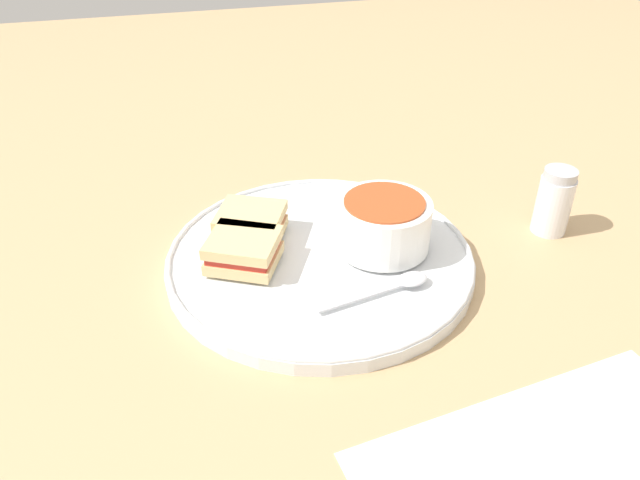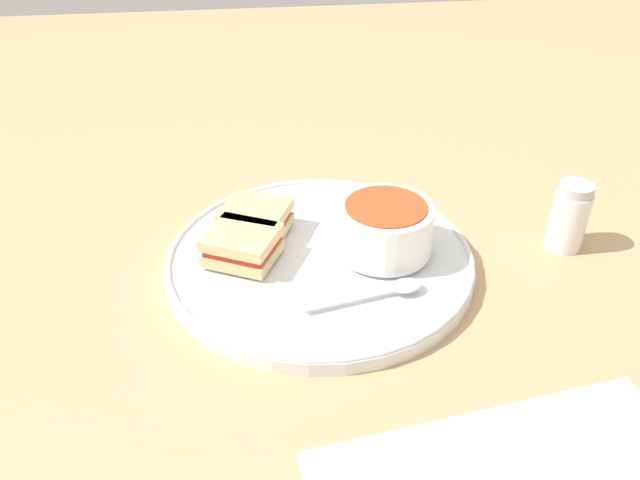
{
  "view_description": "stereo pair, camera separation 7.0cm",
  "coord_description": "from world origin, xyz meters",
  "px_view_note": "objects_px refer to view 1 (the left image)",
  "views": [
    {
      "loc": [
        -0.56,
        0.15,
        0.42
      ],
      "look_at": [
        0.0,
        0.0,
        0.04
      ],
      "focal_mm": 35.0,
      "sensor_mm": 36.0,
      "label": 1
    },
    {
      "loc": [
        -0.57,
        0.08,
        0.42
      ],
      "look_at": [
        0.0,
        0.0,
        0.04
      ],
      "focal_mm": 35.0,
      "sensor_mm": 36.0,
      "label": 2
    }
  ],
  "objects_px": {
    "spoon": "(403,282)",
    "salt_shaker": "(554,201)",
    "sandwich_half_far": "(244,252)",
    "sandwich_half_near": "(251,223)",
    "soup_bowl": "(383,224)"
  },
  "relations": [
    {
      "from": "spoon",
      "to": "salt_shaker",
      "type": "bearing_deg",
      "value": 9.0
    },
    {
      "from": "spoon",
      "to": "salt_shaker",
      "type": "height_order",
      "value": "salt_shaker"
    },
    {
      "from": "salt_shaker",
      "to": "sandwich_half_far",
      "type": "bearing_deg",
      "value": 90.79
    },
    {
      "from": "spoon",
      "to": "sandwich_half_far",
      "type": "bearing_deg",
      "value": 142.04
    },
    {
      "from": "sandwich_half_far",
      "to": "salt_shaker",
      "type": "height_order",
      "value": "salt_shaker"
    },
    {
      "from": "sandwich_half_near",
      "to": "spoon",
      "type": "bearing_deg",
      "value": -134.31
    },
    {
      "from": "sandwich_half_near",
      "to": "salt_shaker",
      "type": "bearing_deg",
      "value": -98.03
    },
    {
      "from": "sandwich_half_near",
      "to": "sandwich_half_far",
      "type": "height_order",
      "value": "same"
    },
    {
      "from": "soup_bowl",
      "to": "sandwich_half_near",
      "type": "distance_m",
      "value": 0.15
    },
    {
      "from": "sandwich_half_near",
      "to": "salt_shaker",
      "type": "distance_m",
      "value": 0.37
    },
    {
      "from": "spoon",
      "to": "sandwich_half_far",
      "type": "relative_size",
      "value": 1.35
    },
    {
      "from": "sandwich_half_far",
      "to": "salt_shaker",
      "type": "xyz_separation_m",
      "value": [
        0.01,
        -0.38,
        0.0
      ]
    },
    {
      "from": "spoon",
      "to": "sandwich_half_far",
      "type": "height_order",
      "value": "sandwich_half_far"
    },
    {
      "from": "salt_shaker",
      "to": "sandwich_half_near",
      "type": "bearing_deg",
      "value": 81.97
    },
    {
      "from": "sandwich_half_far",
      "to": "salt_shaker",
      "type": "bearing_deg",
      "value": -89.21
    }
  ]
}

